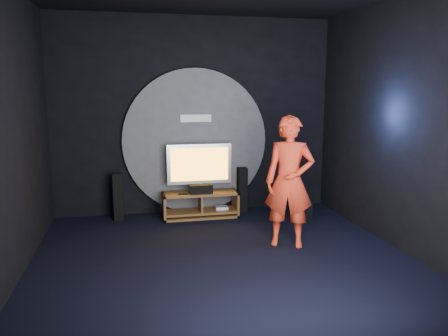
# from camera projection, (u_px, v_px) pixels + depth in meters

# --- Properties ---
(floor) EXTENTS (5.00, 5.00, 0.00)m
(floor) POSITION_uv_depth(u_px,v_px,m) (224.00, 261.00, 5.76)
(floor) COLOR black
(floor) RESTS_ON ground
(back_wall) EXTENTS (5.00, 0.04, 3.50)m
(back_wall) POSITION_uv_depth(u_px,v_px,m) (195.00, 116.00, 7.85)
(back_wall) COLOR black
(back_wall) RESTS_ON ground
(front_wall) EXTENTS (5.00, 0.04, 3.50)m
(front_wall) POSITION_uv_depth(u_px,v_px,m) (299.00, 159.00, 3.04)
(front_wall) COLOR black
(front_wall) RESTS_ON ground
(left_wall) EXTENTS (0.04, 5.00, 3.50)m
(left_wall) POSITION_uv_depth(u_px,v_px,m) (8.00, 132.00, 4.93)
(left_wall) COLOR black
(left_wall) RESTS_ON ground
(right_wall) EXTENTS (0.04, 5.00, 3.50)m
(right_wall) POSITION_uv_depth(u_px,v_px,m) (402.00, 125.00, 5.96)
(right_wall) COLOR black
(right_wall) RESTS_ON ground
(wall_disc_panel) EXTENTS (2.60, 0.11, 2.60)m
(wall_disc_panel) POSITION_uv_depth(u_px,v_px,m) (196.00, 141.00, 7.88)
(wall_disc_panel) COLOR #515156
(wall_disc_panel) RESTS_ON ground
(media_console) EXTENTS (1.32, 0.45, 0.45)m
(media_console) POSITION_uv_depth(u_px,v_px,m) (201.00, 206.00, 7.70)
(media_console) COLOR brown
(media_console) RESTS_ON ground
(tv) EXTENTS (1.13, 0.22, 0.84)m
(tv) POSITION_uv_depth(u_px,v_px,m) (199.00, 166.00, 7.64)
(tv) COLOR silver
(tv) RESTS_ON media_console
(center_speaker) EXTENTS (0.40, 0.15, 0.15)m
(center_speaker) POSITION_uv_depth(u_px,v_px,m) (201.00, 189.00, 7.55)
(center_speaker) COLOR black
(center_speaker) RESTS_ON media_console
(remote) EXTENTS (0.18, 0.05, 0.02)m
(remote) POSITION_uv_depth(u_px,v_px,m) (184.00, 194.00, 7.47)
(remote) COLOR black
(remote) RESTS_ON media_console
(tower_speaker_left) EXTENTS (0.16, 0.18, 0.82)m
(tower_speaker_left) POSITION_uv_depth(u_px,v_px,m) (118.00, 197.00, 7.49)
(tower_speaker_left) COLOR black
(tower_speaker_left) RESTS_ON ground
(tower_speaker_right) EXTENTS (0.16, 0.18, 0.82)m
(tower_speaker_right) POSITION_uv_depth(u_px,v_px,m) (242.00, 190.00, 8.02)
(tower_speaker_right) COLOR black
(tower_speaker_right) RESTS_ON ground
(subwoofer) EXTENTS (0.29, 0.29, 0.32)m
(subwoofer) POSITION_uv_depth(u_px,v_px,m) (302.00, 208.00, 7.70)
(subwoofer) COLOR black
(subwoofer) RESTS_ON ground
(player) EXTENTS (0.81, 0.69, 1.88)m
(player) POSITION_uv_depth(u_px,v_px,m) (289.00, 182.00, 6.19)
(player) COLOR #F33E21
(player) RESTS_ON ground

